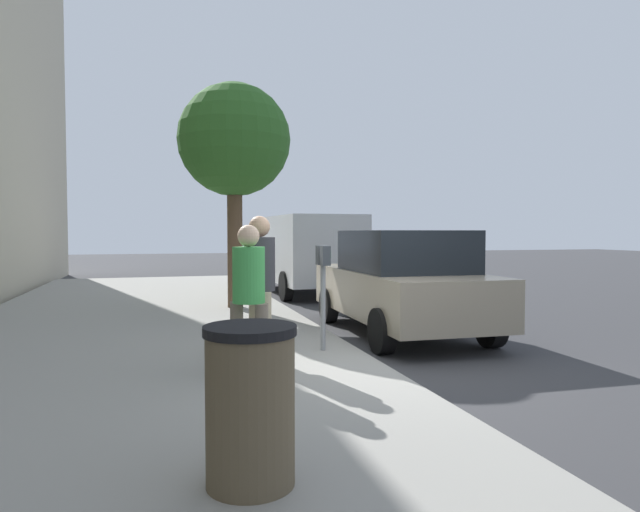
{
  "coord_description": "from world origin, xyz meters",
  "views": [
    {
      "loc": [
        -6.46,
        2.59,
        1.74
      ],
      "look_at": [
        1.47,
        0.31,
        1.39
      ],
      "focal_mm": 31.19,
      "sensor_mm": 36.0,
      "label": 1
    }
  ],
  "objects_px": {
    "parked_sedan_near": "(401,282)",
    "street_tree": "(234,142)",
    "parking_meter": "(323,275)",
    "parked_van_far": "(304,249)",
    "pedestrian_bystander": "(249,287)",
    "trash_bin": "(250,405)",
    "pedestrian_at_meter": "(260,274)"
  },
  "relations": [
    {
      "from": "parked_van_far",
      "to": "trash_bin",
      "type": "distance_m",
      "value": 12.42
    },
    {
      "from": "parking_meter",
      "to": "street_tree",
      "type": "height_order",
      "value": "street_tree"
    },
    {
      "from": "pedestrian_at_meter",
      "to": "parked_sedan_near",
      "type": "bearing_deg",
      "value": 22.35
    },
    {
      "from": "parking_meter",
      "to": "pedestrian_at_meter",
      "type": "relative_size",
      "value": 0.78
    },
    {
      "from": "parking_meter",
      "to": "trash_bin",
      "type": "distance_m",
      "value": 4.06
    },
    {
      "from": "parking_meter",
      "to": "trash_bin",
      "type": "height_order",
      "value": "parking_meter"
    },
    {
      "from": "pedestrian_at_meter",
      "to": "pedestrian_bystander",
      "type": "bearing_deg",
      "value": -119.68
    },
    {
      "from": "pedestrian_bystander",
      "to": "street_tree",
      "type": "distance_m",
      "value": 6.12
    },
    {
      "from": "parked_sedan_near",
      "to": "parked_van_far",
      "type": "distance_m",
      "value": 6.69
    },
    {
      "from": "trash_bin",
      "to": "pedestrian_at_meter",
      "type": "bearing_deg",
      "value": -10.81
    },
    {
      "from": "parking_meter",
      "to": "pedestrian_at_meter",
      "type": "distance_m",
      "value": 0.93
    },
    {
      "from": "parking_meter",
      "to": "street_tree",
      "type": "relative_size",
      "value": 0.3
    },
    {
      "from": "parking_meter",
      "to": "parked_sedan_near",
      "type": "distance_m",
      "value": 2.41
    },
    {
      "from": "pedestrian_at_meter",
      "to": "trash_bin",
      "type": "relative_size",
      "value": 1.78
    },
    {
      "from": "parked_sedan_near",
      "to": "street_tree",
      "type": "distance_m",
      "value": 4.78
    },
    {
      "from": "pedestrian_at_meter",
      "to": "parked_van_far",
      "type": "xyz_separation_m",
      "value": [
        8.44,
        -2.74,
        0.04
      ]
    },
    {
      "from": "trash_bin",
      "to": "parked_sedan_near",
      "type": "bearing_deg",
      "value": -32.99
    },
    {
      "from": "parked_van_far",
      "to": "street_tree",
      "type": "bearing_deg",
      "value": 145.97
    },
    {
      "from": "parking_meter",
      "to": "trash_bin",
      "type": "relative_size",
      "value": 1.4
    },
    {
      "from": "pedestrian_at_meter",
      "to": "street_tree",
      "type": "bearing_deg",
      "value": 75.87
    },
    {
      "from": "parking_meter",
      "to": "parked_sedan_near",
      "type": "xyz_separation_m",
      "value": [
        1.54,
        -1.84,
        -0.27
      ]
    },
    {
      "from": "pedestrian_bystander",
      "to": "parked_van_far",
      "type": "relative_size",
      "value": 0.32
    },
    {
      "from": "pedestrian_bystander",
      "to": "parked_sedan_near",
      "type": "bearing_deg",
      "value": -1.57
    },
    {
      "from": "parking_meter",
      "to": "pedestrian_at_meter",
      "type": "xyz_separation_m",
      "value": [
        -0.23,
        0.9,
        0.05
      ]
    },
    {
      "from": "parked_van_far",
      "to": "street_tree",
      "type": "distance_m",
      "value": 4.94
    },
    {
      "from": "parked_sedan_near",
      "to": "parking_meter",
      "type": "bearing_deg",
      "value": 129.88
    },
    {
      "from": "pedestrian_bystander",
      "to": "trash_bin",
      "type": "distance_m",
      "value": 2.84
    },
    {
      "from": "pedestrian_at_meter",
      "to": "pedestrian_bystander",
      "type": "xyz_separation_m",
      "value": [
        -0.71,
        0.25,
        -0.09
      ]
    },
    {
      "from": "parking_meter",
      "to": "parked_van_far",
      "type": "relative_size",
      "value": 0.27
    },
    {
      "from": "parking_meter",
      "to": "parked_van_far",
      "type": "distance_m",
      "value": 8.42
    },
    {
      "from": "parked_van_far",
      "to": "pedestrian_at_meter",
      "type": "bearing_deg",
      "value": 162.01
    },
    {
      "from": "parked_van_far",
      "to": "trash_bin",
      "type": "relative_size",
      "value": 5.19
    }
  ]
}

